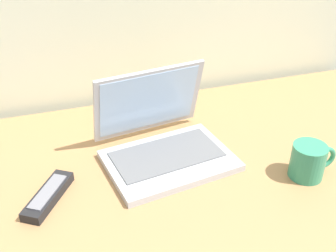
# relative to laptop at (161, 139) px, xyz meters

# --- Properties ---
(desk) EXTENTS (1.60, 0.76, 0.03)m
(desk) POSITION_rel_laptop_xyz_m (-0.01, -0.06, -0.06)
(desk) COLOR #A87A4C
(desk) RESTS_ON ground
(laptop) EXTENTS (0.34, 0.31, 0.21)m
(laptop) POSITION_rel_laptop_xyz_m (0.00, 0.00, 0.00)
(laptop) COLOR #B2B5BA
(laptop) RESTS_ON desk
(coffee_mug) EXTENTS (0.12, 0.08, 0.09)m
(coffee_mug) POSITION_rel_laptop_xyz_m (0.31, -0.19, -0.00)
(coffee_mug) COLOR #338C66
(coffee_mug) RESTS_ON desk
(remote_control_near) EXTENTS (0.13, 0.16, 0.02)m
(remote_control_near) POSITION_rel_laptop_xyz_m (-0.29, -0.09, -0.03)
(remote_control_near) COLOR black
(remote_control_near) RESTS_ON desk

